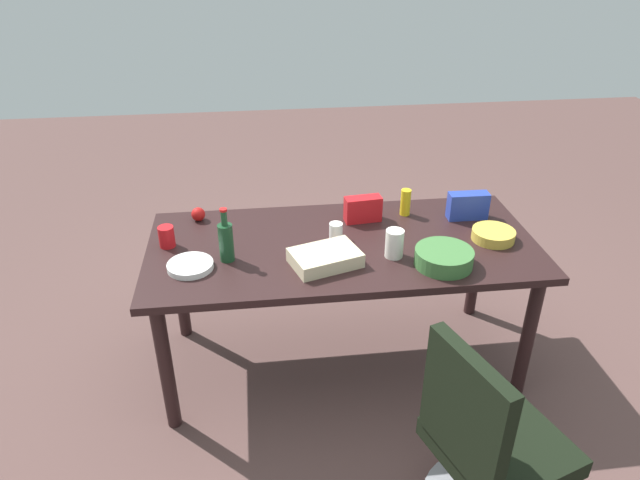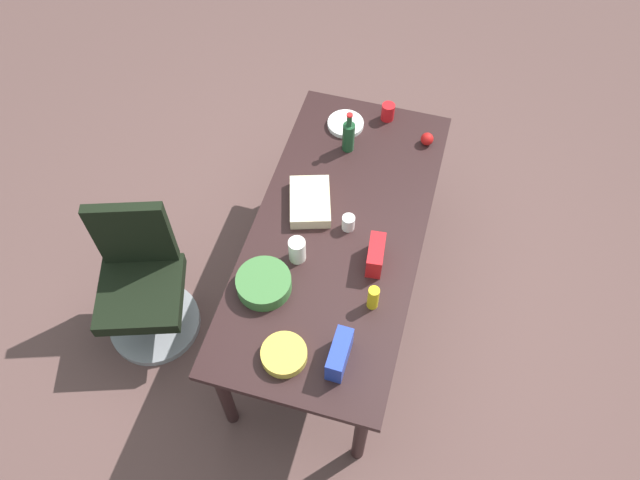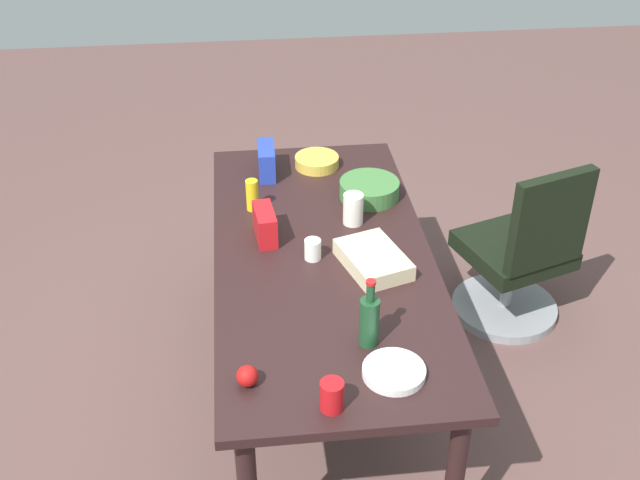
% 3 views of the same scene
% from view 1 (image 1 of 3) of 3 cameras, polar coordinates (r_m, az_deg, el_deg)
% --- Properties ---
extents(ground_plane, '(10.00, 10.00, 0.00)m').
position_cam_1_polar(ground_plane, '(3.46, 1.99, -11.71)').
color(ground_plane, brown).
extents(conference_table, '(2.00, 0.92, 0.79)m').
position_cam_1_polar(conference_table, '(3.05, 2.21, -1.69)').
color(conference_table, black).
rests_on(conference_table, ground).
extents(office_chair, '(0.61, 0.61, 0.95)m').
position_cam_1_polar(office_chair, '(2.59, 16.09, -19.94)').
color(office_chair, gray).
rests_on(office_chair, ground).
extents(salad_bowl, '(0.36, 0.36, 0.08)m').
position_cam_1_polar(salad_bowl, '(2.86, 12.03, -1.70)').
color(salad_bowl, '#3D7038').
rests_on(salad_bowl, conference_table).
extents(apple_red, '(0.09, 0.09, 0.08)m').
position_cam_1_polar(apple_red, '(3.27, -11.84, 2.49)').
color(apple_red, '#B51413').
rests_on(apple_red, conference_table).
extents(wine_bottle, '(0.08, 0.08, 0.28)m').
position_cam_1_polar(wine_bottle, '(2.84, -9.20, -0.07)').
color(wine_bottle, '#1B4527').
rests_on(wine_bottle, conference_table).
extents(red_solo_cup, '(0.10, 0.10, 0.11)m').
position_cam_1_polar(red_solo_cup, '(3.05, -14.80, 0.32)').
color(red_solo_cup, red).
rests_on(red_solo_cup, conference_table).
extents(sheet_cake, '(0.37, 0.31, 0.07)m').
position_cam_1_polar(sheet_cake, '(2.81, 0.51, -1.75)').
color(sheet_cake, beige).
rests_on(sheet_cake, conference_table).
extents(chip_bag_red, '(0.21, 0.10, 0.14)m').
position_cam_1_polar(chip_bag_red, '(3.20, 4.22, 3.04)').
color(chip_bag_red, red).
rests_on(chip_bag_red, conference_table).
extents(mayo_jar, '(0.11, 0.11, 0.14)m').
position_cam_1_polar(mayo_jar, '(2.87, 7.30, -0.34)').
color(mayo_jar, white).
rests_on(mayo_jar, conference_table).
extents(chip_bag_blue, '(0.22, 0.08, 0.15)m').
position_cam_1_polar(chip_bag_blue, '(3.32, 14.28, 3.27)').
color(chip_bag_blue, '#253CAB').
rests_on(chip_bag_blue, conference_table).
extents(paper_cup, '(0.08, 0.08, 0.09)m').
position_cam_1_polar(paper_cup, '(3.02, 1.57, 0.87)').
color(paper_cup, white).
rests_on(paper_cup, conference_table).
extents(paper_plate_stack, '(0.26, 0.26, 0.03)m').
position_cam_1_polar(paper_plate_stack, '(2.85, -12.59, -2.48)').
color(paper_plate_stack, white).
rests_on(paper_plate_stack, conference_table).
extents(chip_bowl, '(0.23, 0.23, 0.05)m').
position_cam_1_polar(chip_bowl, '(3.15, 16.62, 0.49)').
color(chip_bowl, gold).
rests_on(chip_bowl, conference_table).
extents(mustard_bottle, '(0.06, 0.06, 0.15)m').
position_cam_1_polar(mustard_bottle, '(3.29, 8.38, 3.68)').
color(mustard_bottle, yellow).
rests_on(mustard_bottle, conference_table).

